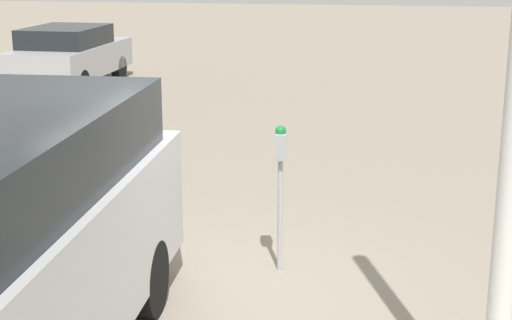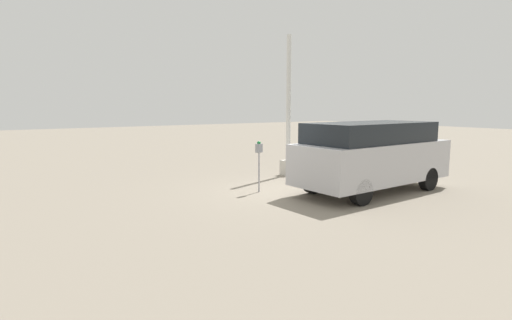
% 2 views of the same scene
% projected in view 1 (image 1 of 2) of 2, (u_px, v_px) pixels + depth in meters
% --- Properties ---
extents(ground_plane, '(80.00, 80.00, 0.00)m').
position_uv_depth(ground_plane, '(214.00, 296.00, 7.48)').
color(ground_plane, gray).
extents(parking_meter_near, '(0.21, 0.13, 1.53)m').
position_uv_depth(parking_meter_near, '(280.00, 165.00, 7.81)').
color(parking_meter_near, '#9E9EA3').
rests_on(parking_meter_near, ground).
extents(lamp_post, '(0.44, 0.44, 5.06)m').
position_uv_depth(lamp_post, '(509.00, 205.00, 4.95)').
color(lamp_post, beige).
rests_on(lamp_post, ground).
extents(car_distant, '(3.89, 1.80, 1.44)m').
position_uv_depth(car_distant, '(69.00, 55.00, 18.60)').
color(car_distant, '#9E9EA3').
rests_on(car_distant, ground).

